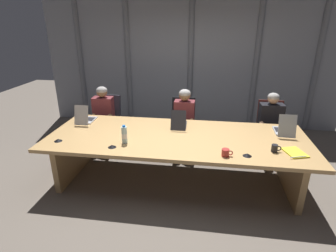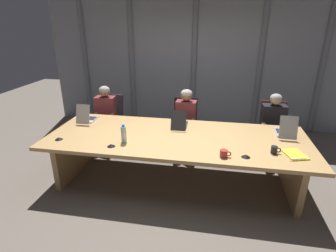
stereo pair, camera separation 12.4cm
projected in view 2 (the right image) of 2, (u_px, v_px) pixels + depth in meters
The scene contains 19 objects.
ground_plane at pixel (176, 179), 4.16m from camera, with size 12.98×12.98×0.00m, color #6B6056.
conference_table at pixel (177, 145), 3.95m from camera, with size 3.73×1.42×0.73m.
curtain_backdrop at pixel (194, 54), 5.83m from camera, with size 6.49×0.17×3.19m.
laptop_left_end at pixel (87, 118), 4.46m from camera, with size 0.23×0.42×0.32m.
laptop_left_mid at pixel (180, 123), 4.22m from camera, with size 0.24×0.46×0.30m.
laptop_center at pixel (285, 131), 3.92m from camera, with size 0.25×0.45×0.33m.
office_chair_left_end at pixel (110, 125), 5.30m from camera, with size 0.60×0.60×0.94m.
office_chair_left_mid at pixel (184, 130), 5.06m from camera, with size 0.60×0.60×0.94m.
office_chair_center at pixel (271, 136), 4.80m from camera, with size 0.60×0.60×0.95m.
person_left_end at pixel (105, 113), 5.04m from camera, with size 0.40×0.56×1.16m.
person_left_mid at pixel (185, 118), 4.79m from camera, with size 0.38×0.55×1.16m.
person_center at pixel (274, 124), 4.55m from camera, with size 0.42×0.56×1.15m.
water_bottle_primary at pixel (124, 134), 3.67m from camera, with size 0.08×0.08×0.25m.
coffee_mug_near at pixel (224, 153), 3.30m from camera, with size 0.14×0.09×0.09m.
coffee_mug_far at pixel (274, 150), 3.39m from camera, with size 0.13×0.08×0.10m.
conference_mic_left_side at pixel (111, 145), 3.58m from camera, with size 0.11×0.11×0.04m, color black.
conference_mic_middle at pixel (59, 138), 3.78m from camera, with size 0.11×0.11×0.04m, color black.
conference_mic_right_side at pixel (246, 156), 3.30m from camera, with size 0.11×0.11×0.04m, color black.
spiral_notepad at pixel (295, 155), 3.35m from camera, with size 0.30×0.36×0.03m.
Camera 2 is at (0.51, -3.54, 2.30)m, focal length 28.88 mm.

